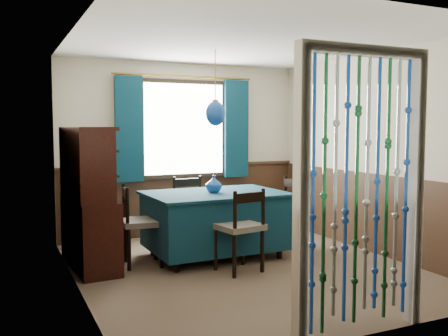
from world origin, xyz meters
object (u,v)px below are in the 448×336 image
chair_near (240,228)px  vase_table (214,185)px  chair_far (192,209)px  pendant_lamp (215,113)px  bowl_shelf (96,170)px  sideboard (89,218)px  dining_table (215,220)px  vase_sideboard (89,186)px  chair_left (140,223)px  chair_right (285,212)px

chair_near → vase_table: bearing=80.8°
chair_near → chair_far: (-0.04, 1.38, -0.00)m
pendant_lamp → bowl_shelf: 1.55m
chair_near → sideboard: 1.71m
pendant_lamp → chair_near: bearing=-90.8°
dining_table → bowl_shelf: (-1.42, 0.01, 0.65)m
vase_sideboard → sideboard: bearing=-102.3°
sideboard → vase_sideboard: size_ratio=7.58×
dining_table → sideboard: 1.49m
pendant_lamp → vase_table: 0.86m
chair_left → sideboard: size_ratio=0.58×
chair_right → sideboard: (-2.44, 0.22, 0.07)m
vase_table → vase_sideboard: 1.47m
dining_table → chair_near: 0.70m
chair_far → chair_left: bearing=36.1°
vase_table → chair_near: bearing=-89.3°
chair_right → sideboard: size_ratio=0.59×
sideboard → pendant_lamp: size_ratio=1.74×
sideboard → pendant_lamp: pendant_lamp is taller
chair_near → chair_left: 1.17m
sideboard → vase_table: (1.46, -0.18, 0.33)m
dining_table → pendant_lamp: pendant_lamp is taller
pendant_lamp → vase_sideboard: size_ratio=4.35×
vase_sideboard → pendant_lamp: bearing=-17.8°
chair_right → pendant_lamp: bearing=81.3°
bowl_shelf → dining_table: bearing=-0.4°
sideboard → bowl_shelf: (0.06, -0.17, 0.55)m
bowl_shelf → chair_far: bearing=26.0°
chair_left → vase_table: 1.00m
chair_near → chair_left: (-0.93, 0.71, 0.00)m
sideboard → bowl_shelf: bearing=-74.4°
chair_far → pendant_lamp: (0.05, -0.68, 1.26)m
chair_left → sideboard: sideboard is taller
pendant_lamp → vase_sideboard: pendant_lamp is taller
sideboard → bowl_shelf: 0.58m
pendant_lamp → dining_table: bearing=180.0°
vase_table → chair_right: bearing=-2.3°
dining_table → sideboard: bearing=171.8°
dining_table → chair_far: size_ratio=1.82×
dining_table → chair_near: size_ratio=1.81×
chair_near → vase_sideboard: vase_sideboard is taller
dining_table → chair_right: (0.96, -0.03, 0.04)m
dining_table → vase_sideboard: vase_sideboard is taller
chair_right → vase_sideboard: size_ratio=4.45×
chair_near → pendant_lamp: size_ratio=1.02×
bowl_shelf → chair_left: bearing=0.4°
dining_table → chair_far: chair_far is taller
pendant_lamp → bowl_shelf: size_ratio=4.09×
dining_table → chair_left: size_ratio=1.80×
dining_table → chair_near: chair_near is taller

